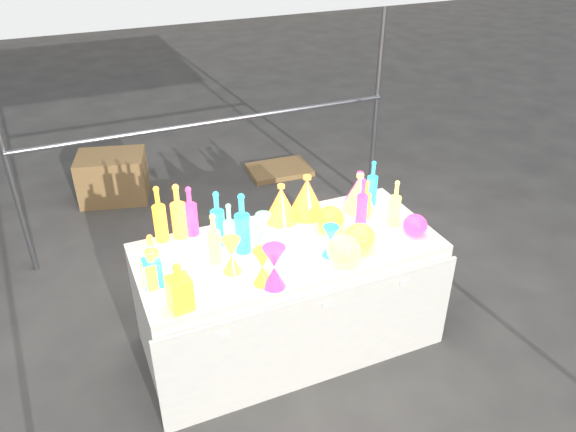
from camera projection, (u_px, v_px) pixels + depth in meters
name	position (u px, v px, depth m)	size (l,w,h in m)	color
ground	(288.00, 339.00, 3.72)	(80.00, 80.00, 0.00)	#5A5853
display_table	(289.00, 295.00, 3.53)	(1.84, 0.83, 0.75)	white
cardboard_box_closed	(113.00, 177.00, 5.28)	(0.61, 0.44, 0.44)	#A37B4A
cardboard_box_flat	(279.00, 170.00, 5.86)	(0.63, 0.45, 0.05)	#A37B4A
bottle_0	(178.00, 211.00, 3.33)	(0.09, 0.09, 0.35)	red
bottle_1	(217.00, 218.00, 3.27)	(0.08, 0.08, 0.35)	#1C9E1D
bottle_2	(159.00, 214.00, 3.29)	(0.08, 0.08, 0.36)	yellow
bottle_3	(190.00, 211.00, 3.37)	(0.08, 0.08, 0.32)	#1D53AD
bottle_4	(214.00, 238.00, 3.12)	(0.07, 0.07, 0.31)	#15887D
bottle_5	(230.00, 229.00, 3.19)	(0.07, 0.07, 0.33)	#DB2B92
bottle_6	(152.00, 258.00, 2.98)	(0.07, 0.07, 0.29)	red
bottle_7	(242.00, 223.00, 3.19)	(0.09, 0.09, 0.38)	#1C9E1D
decanter_0	(152.00, 266.00, 2.95)	(0.10, 0.10, 0.25)	red
decanter_1	(179.00, 286.00, 2.78)	(0.11, 0.11, 0.27)	yellow
decanter_2	(152.00, 266.00, 2.95)	(0.10, 0.10, 0.25)	#1C9E1D
hourglass_0	(263.00, 267.00, 2.97)	(0.10, 0.10, 0.21)	yellow
hourglass_1	(274.00, 267.00, 2.94)	(0.12, 0.12, 0.25)	#1D53AD
hourglass_2	(264.00, 264.00, 3.00)	(0.10, 0.10, 0.20)	#15887D
hourglass_3	(264.00, 228.00, 3.32)	(0.10, 0.10, 0.19)	#DB2B92
hourglass_4	(232.00, 256.00, 3.06)	(0.11, 0.11, 0.21)	red
hourglass_5	(331.00, 241.00, 3.20)	(0.10, 0.10, 0.19)	#1C9E1D
globe_0	(360.00, 239.00, 3.26)	(0.18, 0.18, 0.15)	red
globe_1	(344.00, 252.00, 3.15)	(0.19, 0.19, 0.15)	#15887D
globe_2	(330.00, 220.00, 3.45)	(0.17, 0.17, 0.14)	yellow
globe_3	(415.00, 226.00, 3.41)	(0.15, 0.15, 0.12)	#1D53AD
lampshade_0	(281.00, 203.00, 3.52)	(0.21, 0.21, 0.25)	#FFFD35
lampshade_1	(307.00, 196.00, 3.58)	(0.24, 0.24, 0.28)	#FFFD35
lampshade_2	(359.00, 189.00, 3.69)	(0.20, 0.20, 0.24)	#1D53AD
lampshade_3	(359.00, 192.00, 3.64)	(0.21, 0.21, 0.25)	#15887D
bottle_8	(372.00, 183.00, 3.69)	(0.07, 0.07, 0.31)	#1C9E1D
bottle_9	(366.00, 199.00, 3.55)	(0.06, 0.06, 0.26)	yellow
bottle_10	(362.00, 202.00, 3.47)	(0.07, 0.07, 0.32)	#1D53AD
bottle_11	(395.00, 203.00, 3.46)	(0.07, 0.07, 0.31)	#15887D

